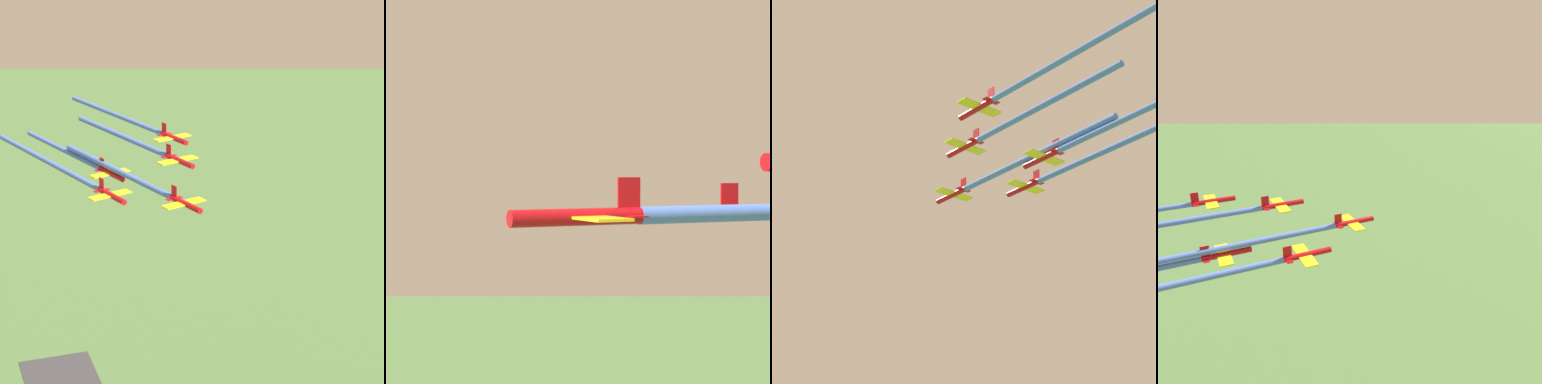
% 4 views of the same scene
% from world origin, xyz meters
% --- Properties ---
extents(jet_0, '(9.42, 9.59, 3.43)m').
position_xyz_m(jet_0, '(-24.58, 29.05, 140.44)').
color(jet_0, '#B20C14').
extents(jet_1, '(9.42, 9.59, 3.43)m').
position_xyz_m(jet_1, '(-23.48, 11.82, 144.32)').
color(jet_1, '#B20C14').
extents(jet_2, '(9.42, 9.59, 3.43)m').
position_xyz_m(jet_2, '(-8.98, 21.64, 139.74)').
color(jet_2, '#B20C14').
extents(jet_3, '(9.42, 9.59, 3.43)m').
position_xyz_m(jet_3, '(-22.37, -5.41, 144.59)').
color(jet_3, '#B20C14').
extents(jet_4, '(9.42, 9.59, 3.43)m').
position_xyz_m(jet_4, '(-7.88, 4.41, 138.94)').
color(jet_4, '#B20C14').
extents(smoke_trail_0, '(26.43, 38.13, 1.31)m').
position_xyz_m(smoke_trail_0, '(-9.27, 6.46, 140.39)').
color(smoke_trail_0, '#4C72D8').
extents(smoke_trail_1, '(23.43, 33.73, 1.26)m').
position_xyz_m(smoke_trail_1, '(-9.65, -8.58, 144.27)').
color(smoke_trail_1, '#4C72D8').
extents(smoke_trail_2, '(29.61, 42.85, 1.25)m').
position_xyz_m(smoke_trail_2, '(7.94, -3.32, 139.69)').
color(smoke_trail_2, '#4C72D8').
extents(smoke_trail_3, '(26.05, 37.65, 1.19)m').
position_xyz_m(smoke_trail_3, '(-7.21, -27.79, 144.54)').
color(smoke_trail_3, '#4C72D8').
extents(smoke_trail_4, '(22.13, 31.85, 1.20)m').
position_xyz_m(smoke_trail_4, '(5.32, -15.07, 138.89)').
color(smoke_trail_4, '#4C72D8').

